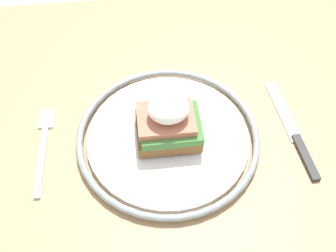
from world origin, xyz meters
TOP-DOWN VIEW (x-y plane):
  - dining_table at (0.00, 0.00)m, footprint 0.85×0.79m
  - plate at (-0.03, 0.05)m, footprint 0.27×0.27m
  - sandwich at (-0.03, 0.05)m, footprint 0.09×0.08m
  - fork at (-0.21, 0.05)m, footprint 0.02×0.16m
  - knife at (0.16, 0.03)m, footprint 0.03×0.19m

SIDE VIEW (x-z plane):
  - dining_table at x=0.00m, z-range 0.24..0.96m
  - fork at x=-0.21m, z-range 0.72..0.72m
  - knife at x=0.16m, z-range 0.72..0.73m
  - plate at x=-0.03m, z-range 0.72..0.74m
  - sandwich at x=-0.03m, z-range 0.73..0.80m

